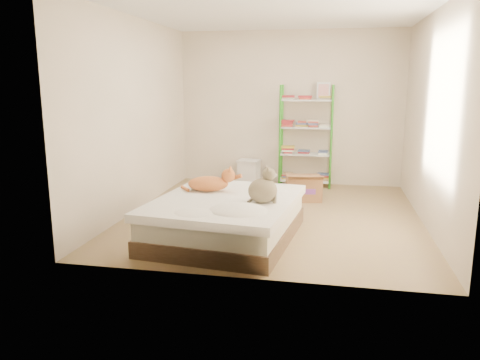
% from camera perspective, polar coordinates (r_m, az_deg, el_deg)
% --- Properties ---
extents(room, '(3.81, 4.21, 2.61)m').
position_cam_1_polar(room, '(6.07, 4.28, 7.62)').
color(room, olive).
rests_on(room, ground).
extents(bed, '(1.67, 2.00, 0.47)m').
position_cam_1_polar(bed, '(5.31, -1.69, -4.68)').
color(bed, brown).
rests_on(bed, ground).
extents(orange_cat, '(0.61, 0.40, 0.23)m').
position_cam_1_polar(orange_cat, '(5.55, -3.90, -0.22)').
color(orange_cat, '#E5784D').
rests_on(orange_cat, bed).
extents(grey_cat, '(0.42, 0.38, 0.39)m').
position_cam_1_polar(grey_cat, '(5.00, 2.79, -0.63)').
color(grey_cat, '#897A5C').
rests_on(grey_cat, bed).
extents(shelf_unit, '(0.88, 0.36, 1.74)m').
position_cam_1_polar(shelf_unit, '(7.95, 8.07, 5.19)').
color(shelf_unit, green).
rests_on(shelf_unit, ground).
extents(cardboard_box, '(0.58, 0.57, 0.42)m').
position_cam_1_polar(cardboard_box, '(7.10, 7.74, -0.95)').
color(cardboard_box, '#8E5E37').
rests_on(cardboard_box, ground).
extents(white_bin, '(0.41, 0.37, 0.42)m').
position_cam_1_polar(white_bin, '(8.13, 1.08, 1.01)').
color(white_bin, silver).
rests_on(white_bin, ground).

